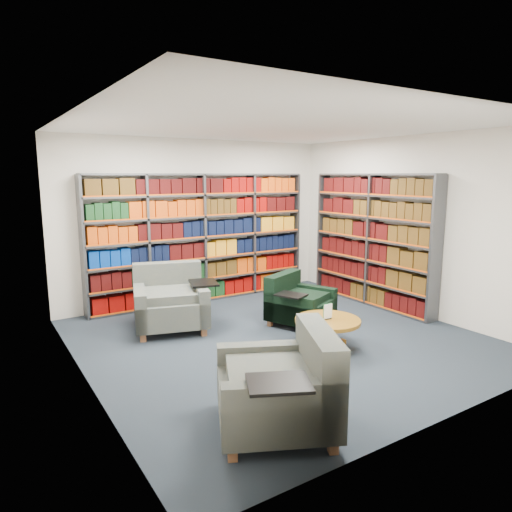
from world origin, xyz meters
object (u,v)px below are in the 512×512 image
chair_teal_left (170,302)px  chair_green_right (296,304)px  coffee_table (328,325)px  chair_teal_front (287,390)px

chair_teal_left → chair_green_right: size_ratio=1.20×
chair_green_right → coffee_table: chair_green_right is taller
chair_teal_left → chair_green_right: (1.65, -0.85, -0.07)m
chair_green_right → chair_teal_front: (-1.83, -2.25, 0.06)m
chair_teal_left → chair_teal_front: chair_teal_left is taller
chair_teal_front → chair_green_right: bearing=50.9°
chair_teal_front → coffee_table: size_ratio=1.59×
chair_teal_left → coffee_table: 2.32m
chair_teal_left → coffee_table: bearing=-53.9°
chair_green_right → coffee_table: (-0.28, -1.02, 0.02)m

